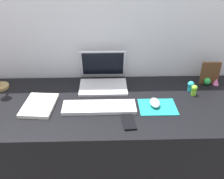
# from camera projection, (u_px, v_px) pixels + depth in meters

# --- Properties ---
(back_wall) EXTENTS (2.97, 0.05, 1.62)m
(back_wall) POSITION_uv_depth(u_px,v_px,m) (115.00, 65.00, 1.84)
(back_wall) COLOR silver
(back_wall) RESTS_ON ground_plane
(desk) EXTENTS (1.77, 0.66, 0.74)m
(desk) POSITION_uv_depth(u_px,v_px,m) (117.00, 151.00, 1.74)
(desk) COLOR black
(desk) RESTS_ON ground_plane
(laptop) EXTENTS (0.30, 0.27, 0.21)m
(laptop) POSITION_uv_depth(u_px,v_px,m) (103.00, 76.00, 1.73)
(laptop) COLOR silver
(laptop) RESTS_ON desk
(keyboard) EXTENTS (0.41, 0.13, 0.02)m
(keyboard) POSITION_uv_depth(u_px,v_px,m) (99.00, 107.00, 1.50)
(keyboard) COLOR silver
(keyboard) RESTS_ON desk
(mousepad) EXTENTS (0.21, 0.17, 0.00)m
(mousepad) POSITION_uv_depth(u_px,v_px,m) (157.00, 107.00, 1.52)
(mousepad) COLOR teal
(mousepad) RESTS_ON desk
(mouse) EXTENTS (0.06, 0.10, 0.03)m
(mouse) POSITION_uv_depth(u_px,v_px,m) (155.00, 103.00, 1.52)
(mouse) COLOR silver
(mouse) RESTS_ON mousepad
(cell_phone) EXTENTS (0.07, 0.13, 0.01)m
(cell_phone) POSITION_uv_depth(u_px,v_px,m) (129.00, 122.00, 1.39)
(cell_phone) COLOR black
(cell_phone) RESTS_ON desk
(notebook_pad) EXTENTS (0.19, 0.26, 0.02)m
(notebook_pad) POSITION_uv_depth(u_px,v_px,m) (39.00, 105.00, 1.52)
(notebook_pad) COLOR silver
(notebook_pad) RESTS_ON desk
(picture_frame) EXTENTS (0.12, 0.02, 0.15)m
(picture_frame) POSITION_uv_depth(u_px,v_px,m) (210.00, 73.00, 1.73)
(picture_frame) COLOR brown
(picture_frame) RESTS_ON desk
(toy_figurine_pink) EXTENTS (0.04, 0.04, 0.04)m
(toy_figurine_pink) POSITION_uv_depth(u_px,v_px,m) (216.00, 81.00, 1.74)
(toy_figurine_pink) COLOR pink
(toy_figurine_pink) RESTS_ON desk
(toy_figurine_green) EXTENTS (0.04, 0.04, 0.05)m
(toy_figurine_green) POSITION_uv_depth(u_px,v_px,m) (207.00, 81.00, 1.74)
(toy_figurine_green) COLOR green
(toy_figurine_green) RESTS_ON desk
(toy_figurine_lime) EXTENTS (0.04, 0.04, 0.07)m
(toy_figurine_lime) POSITION_uv_depth(u_px,v_px,m) (194.00, 90.00, 1.62)
(toy_figurine_lime) COLOR #8CDB33
(toy_figurine_lime) RESTS_ON desk
(toy_figurine_cyan) EXTENTS (0.04, 0.04, 0.06)m
(toy_figurine_cyan) POSITION_uv_depth(u_px,v_px,m) (191.00, 86.00, 1.66)
(toy_figurine_cyan) COLOR #28B7CC
(toy_figurine_cyan) RESTS_ON desk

